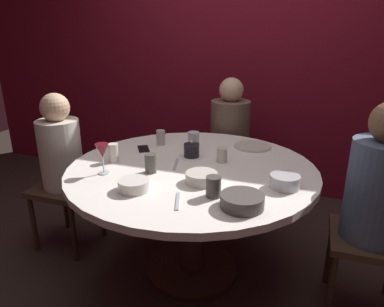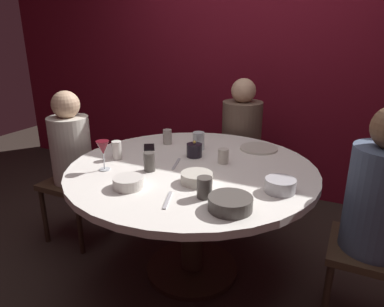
{
  "view_description": "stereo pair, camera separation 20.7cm",
  "coord_description": "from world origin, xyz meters",
  "px_view_note": "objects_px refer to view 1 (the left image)",
  "views": [
    {
      "loc": [
        0.65,
        -1.84,
        1.51
      ],
      "look_at": [
        0.0,
        0.0,
        0.82
      ],
      "focal_mm": 32.72,
      "sensor_mm": 36.0,
      "label": 1
    },
    {
      "loc": [
        0.84,
        -1.76,
        1.51
      ],
      "look_at": [
        0.0,
        0.0,
        0.82
      ],
      "focal_mm": 32.72,
      "sensor_mm": 36.0,
      "label": 2
    }
  ],
  "objects_px": {
    "dining_table": "(192,186)",
    "bowl_serving_large": "(285,182)",
    "seated_diner_right": "(379,191)",
    "cup_beside_wine": "(194,141)",
    "dinner_plate": "(252,146)",
    "seated_diner_left": "(61,155)",
    "bowl_salad_center": "(242,201)",
    "cell_phone": "(143,149)",
    "cup_far_edge": "(222,155)",
    "seated_diner_back": "(230,130)",
    "candle_holder": "(192,150)",
    "bowl_small_white": "(134,185)",
    "cup_by_left_diner": "(161,138)",
    "cup_center_front": "(151,163)",
    "cup_near_candle": "(213,187)",
    "cup_by_right_diner": "(113,153)",
    "bowl_sauce_side": "(202,178)"
  },
  "relations": [
    {
      "from": "cup_by_left_diner",
      "to": "cup_beside_wine",
      "type": "height_order",
      "value": "cup_beside_wine"
    },
    {
      "from": "bowl_salad_center",
      "to": "seated_diner_back",
      "type": "bearing_deg",
      "value": 105.81
    },
    {
      "from": "bowl_serving_large",
      "to": "cup_far_edge",
      "type": "xyz_separation_m",
      "value": [
        -0.4,
        0.26,
        0.01
      ]
    },
    {
      "from": "seated_diner_back",
      "to": "seated_diner_right",
      "type": "height_order",
      "value": "seated_diner_right"
    },
    {
      "from": "dining_table",
      "to": "dinner_plate",
      "type": "bearing_deg",
      "value": 60.18
    },
    {
      "from": "bowl_sauce_side",
      "to": "cup_near_candle",
      "type": "xyz_separation_m",
      "value": [
        0.11,
        -0.14,
        0.02
      ]
    },
    {
      "from": "cup_beside_wine",
      "to": "bowl_sauce_side",
      "type": "bearing_deg",
      "value": -66.48
    },
    {
      "from": "dinner_plate",
      "to": "bowl_salad_center",
      "type": "bearing_deg",
      "value": -82.84
    },
    {
      "from": "bowl_salad_center",
      "to": "cup_center_front",
      "type": "height_order",
      "value": "cup_center_front"
    },
    {
      "from": "bowl_salad_center",
      "to": "cup_beside_wine",
      "type": "height_order",
      "value": "cup_beside_wine"
    },
    {
      "from": "seated_diner_left",
      "to": "cup_beside_wine",
      "type": "height_order",
      "value": "seated_diner_left"
    },
    {
      "from": "cup_near_candle",
      "to": "seated_diner_back",
      "type": "bearing_deg",
      "value": 100.12
    },
    {
      "from": "cup_by_right_diner",
      "to": "cup_beside_wine",
      "type": "bearing_deg",
      "value": 46.09
    },
    {
      "from": "seated_diner_back",
      "to": "cell_phone",
      "type": "relative_size",
      "value": 8.26
    },
    {
      "from": "seated_diner_left",
      "to": "cup_by_right_diner",
      "type": "xyz_separation_m",
      "value": [
        0.48,
        -0.09,
        0.1
      ]
    },
    {
      "from": "dining_table",
      "to": "seated_diner_left",
      "type": "distance_m",
      "value": 0.97
    },
    {
      "from": "dinner_plate",
      "to": "bowl_sauce_side",
      "type": "distance_m",
      "value": 0.71
    },
    {
      "from": "dining_table",
      "to": "bowl_small_white",
      "type": "relative_size",
      "value": 9.32
    },
    {
      "from": "seated_diner_right",
      "to": "bowl_small_white",
      "type": "relative_size",
      "value": 7.56
    },
    {
      "from": "cup_beside_wine",
      "to": "seated_diner_back",
      "type": "bearing_deg",
      "value": 81.48
    },
    {
      "from": "bowl_salad_center",
      "to": "cup_beside_wine",
      "type": "xyz_separation_m",
      "value": [
        -0.49,
        0.72,
        0.03
      ]
    },
    {
      "from": "bowl_sauce_side",
      "to": "cup_by_right_diner",
      "type": "bearing_deg",
      "value": 168.86
    },
    {
      "from": "cell_phone",
      "to": "bowl_salad_center",
      "type": "distance_m",
      "value": 1.01
    },
    {
      "from": "cell_phone",
      "to": "cup_by_right_diner",
      "type": "height_order",
      "value": "cup_by_right_diner"
    },
    {
      "from": "bowl_serving_large",
      "to": "bowl_small_white",
      "type": "height_order",
      "value": "bowl_serving_large"
    },
    {
      "from": "cup_center_front",
      "to": "seated_diner_back",
      "type": "bearing_deg",
      "value": 80.51
    },
    {
      "from": "seated_diner_right",
      "to": "cup_near_candle",
      "type": "xyz_separation_m",
      "value": [
        -0.78,
        -0.35,
        0.06
      ]
    },
    {
      "from": "dinner_plate",
      "to": "cup_far_edge",
      "type": "relative_size",
      "value": 2.82
    },
    {
      "from": "cell_phone",
      "to": "cup_far_edge",
      "type": "xyz_separation_m",
      "value": [
        0.57,
        -0.06,
        0.04
      ]
    },
    {
      "from": "dining_table",
      "to": "seated_diner_left",
      "type": "xyz_separation_m",
      "value": [
        -0.96,
        0.0,
        0.09
      ]
    },
    {
      "from": "seated_diner_right",
      "to": "cup_center_front",
      "type": "height_order",
      "value": "seated_diner_right"
    },
    {
      "from": "bowl_salad_center",
      "to": "bowl_serving_large",
      "type": "bearing_deg",
      "value": 60.15
    },
    {
      "from": "cup_center_front",
      "to": "candle_holder",
      "type": "bearing_deg",
      "value": 68.59
    },
    {
      "from": "seated_diner_left",
      "to": "bowl_salad_center",
      "type": "relative_size",
      "value": 5.56
    },
    {
      "from": "dinner_plate",
      "to": "seated_diner_left",
      "type": "bearing_deg",
      "value": -158.68
    },
    {
      "from": "seated_diner_right",
      "to": "cup_beside_wine",
      "type": "bearing_deg",
      "value": -15.61
    },
    {
      "from": "cup_by_left_diner",
      "to": "seated_diner_right",
      "type": "bearing_deg",
      "value": -13.28
    },
    {
      "from": "seated_diner_left",
      "to": "dining_table",
      "type": "bearing_deg",
      "value": 0.0
    },
    {
      "from": "seated_diner_left",
      "to": "bowl_serving_large",
      "type": "relative_size",
      "value": 7.32
    },
    {
      "from": "bowl_serving_large",
      "to": "cup_by_left_diner",
      "type": "distance_m",
      "value": 1.01
    },
    {
      "from": "bowl_salad_center",
      "to": "dining_table",
      "type": "bearing_deg",
      "value": 133.33
    },
    {
      "from": "cup_by_right_diner",
      "to": "cup_center_front",
      "type": "distance_m",
      "value": 0.3
    },
    {
      "from": "cell_phone",
      "to": "cup_far_edge",
      "type": "bearing_deg",
      "value": -38.38
    },
    {
      "from": "seated_diner_left",
      "to": "cup_by_right_diner",
      "type": "relative_size",
      "value": 9.77
    },
    {
      "from": "seated_diner_left",
      "to": "cup_by_left_diner",
      "type": "relative_size",
      "value": 10.65
    },
    {
      "from": "dining_table",
      "to": "bowl_serving_large",
      "type": "xyz_separation_m",
      "value": [
        0.55,
        -0.13,
        0.17
      ]
    },
    {
      "from": "seated_diner_back",
      "to": "candle_holder",
      "type": "height_order",
      "value": "seated_diner_back"
    },
    {
      "from": "cup_far_edge",
      "to": "dinner_plate",
      "type": "bearing_deg",
      "value": 70.21
    },
    {
      "from": "cell_phone",
      "to": "cup_near_candle",
      "type": "height_order",
      "value": "cup_near_candle"
    },
    {
      "from": "bowl_sauce_side",
      "to": "cell_phone",
      "type": "bearing_deg",
      "value": 144.12
    }
  ]
}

